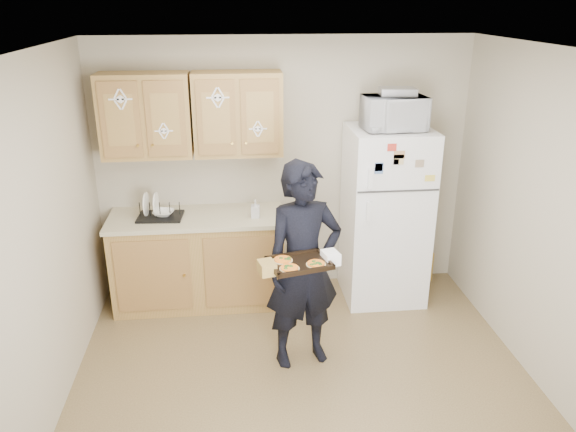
{
  "coord_description": "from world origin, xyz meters",
  "views": [
    {
      "loc": [
        -0.5,
        -3.48,
        2.81
      ],
      "look_at": [
        -0.09,
        0.45,
        1.27
      ],
      "focal_mm": 35.0,
      "sensor_mm": 36.0,
      "label": 1
    }
  ],
  "objects_px": {
    "person": "(304,267)",
    "dish_rack": "(160,209)",
    "refrigerator": "(385,216)",
    "baking_tray": "(299,264)",
    "microwave": "(394,113)"
  },
  "relations": [
    {
      "from": "person",
      "to": "microwave",
      "type": "bearing_deg",
      "value": 32.11
    },
    {
      "from": "person",
      "to": "dish_rack",
      "type": "height_order",
      "value": "person"
    },
    {
      "from": "refrigerator",
      "to": "microwave",
      "type": "distance_m",
      "value": 1.0
    },
    {
      "from": "dish_rack",
      "to": "refrigerator",
      "type": "bearing_deg",
      "value": -1.2
    },
    {
      "from": "baking_tray",
      "to": "dish_rack",
      "type": "xyz_separation_m",
      "value": [
        -1.14,
        1.34,
        -0.04
      ]
    },
    {
      "from": "microwave",
      "to": "dish_rack",
      "type": "height_order",
      "value": "microwave"
    },
    {
      "from": "refrigerator",
      "to": "microwave",
      "type": "bearing_deg",
      "value": -88.13
    },
    {
      "from": "microwave",
      "to": "baking_tray",
      "type": "bearing_deg",
      "value": -132.42
    },
    {
      "from": "dish_rack",
      "to": "microwave",
      "type": "bearing_deg",
      "value": -2.54
    },
    {
      "from": "person",
      "to": "baking_tray",
      "type": "distance_m",
      "value": 0.34
    },
    {
      "from": "microwave",
      "to": "dish_rack",
      "type": "relative_size",
      "value": 1.34
    },
    {
      "from": "microwave",
      "to": "refrigerator",
      "type": "bearing_deg",
      "value": 88.14
    },
    {
      "from": "baking_tray",
      "to": "dish_rack",
      "type": "bearing_deg",
      "value": 116.61
    },
    {
      "from": "refrigerator",
      "to": "baking_tray",
      "type": "xyz_separation_m",
      "value": [
        -0.99,
        -1.29,
        0.17
      ]
    },
    {
      "from": "baking_tray",
      "to": "person",
      "type": "bearing_deg",
      "value": 62.54
    }
  ]
}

